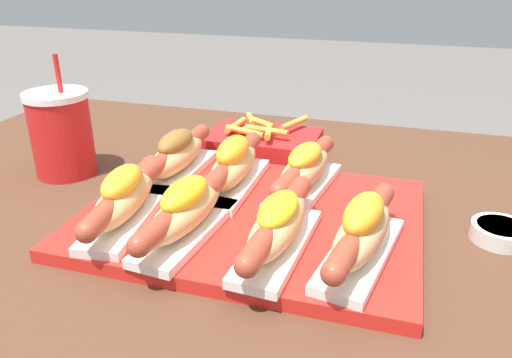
{
  "coord_description": "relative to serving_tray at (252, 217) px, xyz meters",
  "views": [
    {
      "loc": [
        0.23,
        -0.65,
        1.02
      ],
      "look_at": [
        0.05,
        -0.05,
        0.74
      ],
      "focal_mm": 35.0,
      "sensor_mm": 36.0,
      "label": 1
    }
  ],
  "objects": [
    {
      "name": "hot_dog_0",
      "position": [
        -0.15,
        -0.07,
        0.04
      ],
      "size": [
        0.08,
        0.22,
        0.07
      ],
      "color": "white",
      "rests_on": "serving_tray"
    },
    {
      "name": "fries_basket",
      "position": [
        -0.06,
        0.27,
        0.01
      ],
      "size": [
        0.2,
        0.14,
        0.06
      ],
      "color": "red",
      "rests_on": "patio_table"
    },
    {
      "name": "hot_dog_2",
      "position": [
        0.06,
        -0.08,
        0.04
      ],
      "size": [
        0.07,
        0.22,
        0.07
      ],
      "color": "white",
      "rests_on": "serving_tray"
    },
    {
      "name": "drink_cup",
      "position": [
        -0.35,
        0.07,
        0.06
      ],
      "size": [
        0.1,
        0.1,
        0.2
      ],
      "color": "red",
      "rests_on": "patio_table"
    },
    {
      "name": "hot_dog_3",
      "position": [
        0.15,
        -0.07,
        0.04
      ],
      "size": [
        0.09,
        0.22,
        0.08
      ],
      "color": "white",
      "rests_on": "serving_tray"
    },
    {
      "name": "hot_dog_6",
      "position": [
        0.05,
        0.09,
        0.04
      ],
      "size": [
        0.09,
        0.22,
        0.07
      ],
      "color": "white",
      "rests_on": "serving_tray"
    },
    {
      "name": "hot_dog_4",
      "position": [
        -0.15,
        0.08,
        0.04
      ],
      "size": [
        0.06,
        0.22,
        0.07
      ],
      "color": "white",
      "rests_on": "serving_tray"
    },
    {
      "name": "sauce_bowl",
      "position": [
        0.32,
        0.05,
        0.0
      ],
      "size": [
        0.07,
        0.07,
        0.02
      ],
      "color": "silver",
      "rests_on": "patio_table"
    },
    {
      "name": "serving_tray",
      "position": [
        0.0,
        0.0,
        0.0
      ],
      "size": [
        0.45,
        0.34,
        0.02
      ],
      "color": "red",
      "rests_on": "patio_table"
    },
    {
      "name": "hot_dog_5",
      "position": [
        -0.05,
        0.07,
        0.04
      ],
      "size": [
        0.06,
        0.22,
        0.08
      ],
      "color": "white",
      "rests_on": "serving_tray"
    },
    {
      "name": "hot_dog_1",
      "position": [
        -0.06,
        -0.08,
        0.04
      ],
      "size": [
        0.08,
        0.22,
        0.07
      ],
      "color": "white",
      "rests_on": "serving_tray"
    }
  ]
}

